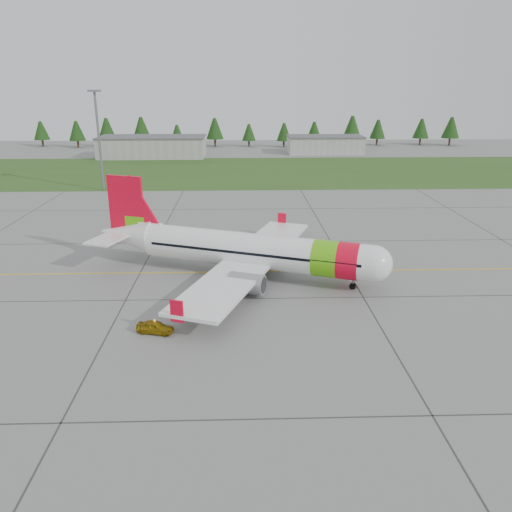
{
  "coord_description": "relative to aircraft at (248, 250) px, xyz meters",
  "views": [
    {
      "loc": [
        -2.9,
        -48.1,
        21.27
      ],
      "look_at": [
        -1.27,
        3.35,
        3.6
      ],
      "focal_mm": 35.0,
      "sensor_mm": 36.0,
      "label": 1
    }
  ],
  "objects": [
    {
      "name": "hangar_east",
      "position": [
        27.09,
        111.34,
        -0.55
      ],
      "size": [
        24.0,
        12.0,
        5.2
      ],
      "primitive_type": "cube",
      "color": "#A8A8A3",
      "rests_on": "ground"
    },
    {
      "name": "hangar_west",
      "position": [
        -27.91,
        103.34,
        -0.15
      ],
      "size": [
        32.0,
        14.0,
        6.0
      ],
      "primitive_type": "cube",
      "color": "#A8A8A3",
      "rests_on": "ground"
    },
    {
      "name": "follow_me_car",
      "position": [
        -8.65,
        -14.01,
        -1.47
      ],
      "size": [
        1.44,
        1.59,
        3.37
      ],
      "primitive_type": "imported",
      "rotation": [
        0.0,
        0.0,
        1.33
      ],
      "color": "yellow",
      "rests_on": "ground"
    },
    {
      "name": "aircraft",
      "position": [
        0.0,
        0.0,
        0.0
      ],
      "size": [
        34.59,
        32.87,
        10.93
      ],
      "rotation": [
        0.0,
        0.0,
        -0.36
      ],
      "color": "white",
      "rests_on": "ground"
    },
    {
      "name": "grass_strip",
      "position": [
        2.09,
        75.34,
        -3.14
      ],
      "size": [
        320.0,
        50.0,
        0.03
      ],
      "primitive_type": "cube",
      "color": "#30561E",
      "rests_on": "ground"
    },
    {
      "name": "taxi_guideline",
      "position": [
        2.09,
        1.34,
        -3.14
      ],
      "size": [
        120.0,
        0.25,
        0.02
      ],
      "primitive_type": "cube",
      "color": "gold",
      "rests_on": "ground"
    },
    {
      "name": "floodlight_mast",
      "position": [
        -29.91,
        51.34,
        6.85
      ],
      "size": [
        0.5,
        0.5,
        20.0
      ],
      "primitive_type": "cylinder",
      "color": "slate",
      "rests_on": "ground"
    },
    {
      "name": "treeline",
      "position": [
        2.09,
        131.34,
        1.85
      ],
      "size": [
        160.0,
        8.0,
        10.0
      ],
      "primitive_type": null,
      "color": "#1C3F14",
      "rests_on": "ground"
    },
    {
      "name": "ground",
      "position": [
        2.09,
        -6.66,
        -3.15
      ],
      "size": [
        320.0,
        320.0,
        0.0
      ],
      "primitive_type": "plane",
      "color": "gray",
      "rests_on": "ground"
    },
    {
      "name": "service_van",
      "position": [
        -27.08,
        53.3,
        -0.79
      ],
      "size": [
        2.12,
        2.07,
        4.72
      ],
      "primitive_type": "imported",
      "rotation": [
        0.0,
        0.0,
        -0.4
      ],
      "color": "white",
      "rests_on": "ground"
    }
  ]
}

